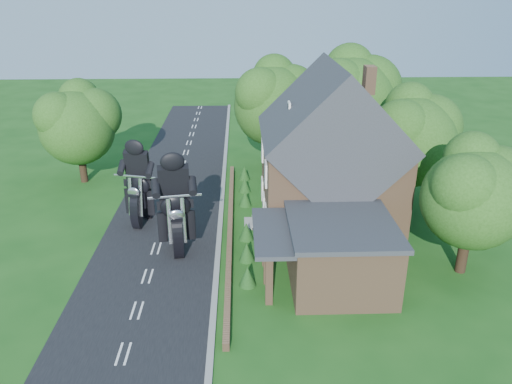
{
  "coord_description": "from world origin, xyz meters",
  "views": [
    {
      "loc": [
        5.02,
        -22.81,
        14.33
      ],
      "look_at": [
        5.91,
        4.73,
        2.8
      ],
      "focal_mm": 35.0,
      "sensor_mm": 36.0,
      "label": 1
    }
  ],
  "objects_px": {
    "motorcycle_lead": "(177,237)",
    "garden_wall": "(230,229)",
    "house": "(330,160)",
    "motorcycle_follow": "(142,212)",
    "annex": "(337,252)"
  },
  "relations": [
    {
      "from": "motorcycle_follow",
      "to": "motorcycle_lead",
      "type": "bearing_deg",
      "value": 139.88
    },
    {
      "from": "garden_wall",
      "to": "house",
      "type": "relative_size",
      "value": 2.15
    },
    {
      "from": "annex",
      "to": "motorcycle_lead",
      "type": "distance_m",
      "value": 9.25
    },
    {
      "from": "garden_wall",
      "to": "motorcycle_lead",
      "type": "bearing_deg",
      "value": -141.74
    },
    {
      "from": "house",
      "to": "motorcycle_lead",
      "type": "xyz_separation_m",
      "value": [
        -9.15,
        -3.33,
        -3.43
      ]
    },
    {
      "from": "house",
      "to": "motorcycle_follow",
      "type": "relative_size",
      "value": 5.59
    },
    {
      "from": "house",
      "to": "motorcycle_follow",
      "type": "xyz_separation_m",
      "value": [
        -11.85,
        0.37,
        -3.49
      ]
    },
    {
      "from": "motorcycle_lead",
      "to": "annex",
      "type": "bearing_deg",
      "value": 148.5
    },
    {
      "from": "house",
      "to": "motorcycle_lead",
      "type": "height_order",
      "value": "house"
    },
    {
      "from": "motorcycle_lead",
      "to": "motorcycle_follow",
      "type": "xyz_separation_m",
      "value": [
        -2.7,
        3.7,
        -0.06
      ]
    },
    {
      "from": "motorcycle_lead",
      "to": "motorcycle_follow",
      "type": "distance_m",
      "value": 4.58
    },
    {
      "from": "motorcycle_lead",
      "to": "garden_wall",
      "type": "bearing_deg",
      "value": -151.13
    },
    {
      "from": "annex",
      "to": "motorcycle_follow",
      "type": "relative_size",
      "value": 3.85
    },
    {
      "from": "motorcycle_lead",
      "to": "motorcycle_follow",
      "type": "relative_size",
      "value": 1.07
    },
    {
      "from": "garden_wall",
      "to": "annex",
      "type": "relative_size",
      "value": 3.12
    }
  ]
}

